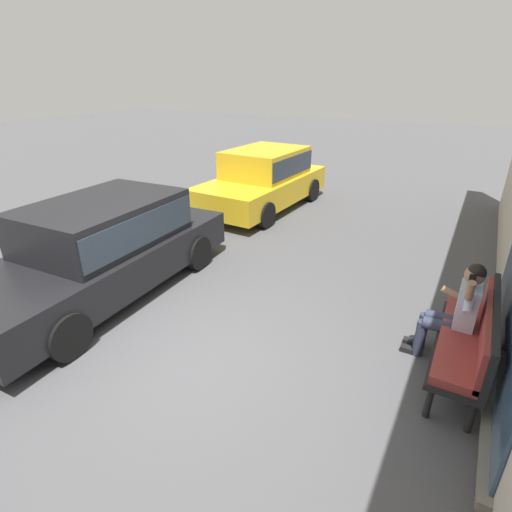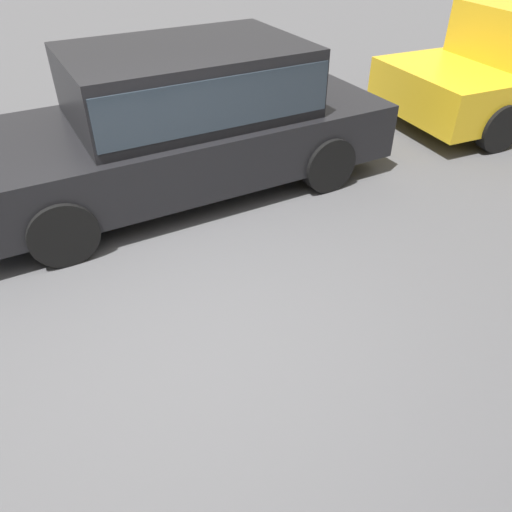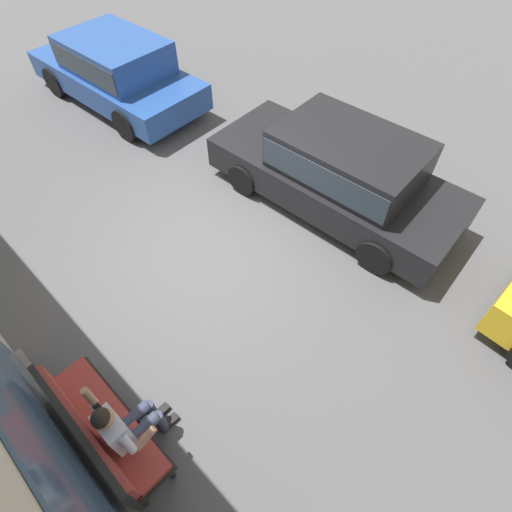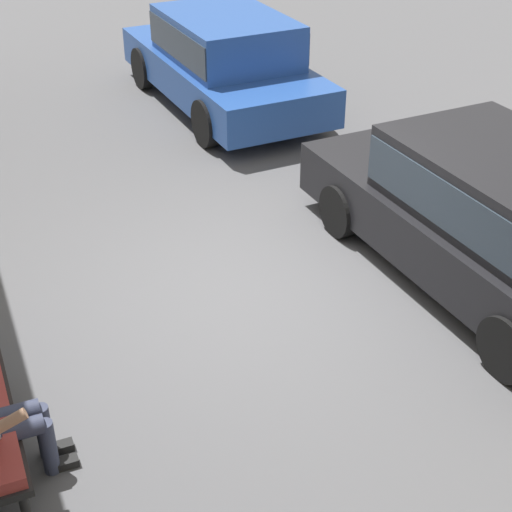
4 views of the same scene
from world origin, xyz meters
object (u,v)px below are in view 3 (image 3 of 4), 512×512
parked_car_mid (340,169)px  person_on_phone (125,426)px  bench (98,427)px  parked_car_far (116,69)px

parked_car_mid → person_on_phone: bearing=99.4°
bench → parked_car_mid: parked_car_mid is taller
parked_car_mid → parked_car_far: bearing=6.4°
person_on_phone → parked_car_far: size_ratio=0.29×
bench → parked_car_far: (6.36, -4.57, 0.26)m
bench → parked_car_far: parked_car_far is taller
person_on_phone → parked_car_far: 7.93m
bench → parked_car_mid: size_ratio=0.40×
bench → person_on_phone: 0.37m
parked_car_far → parked_car_mid: bearing=-173.6°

